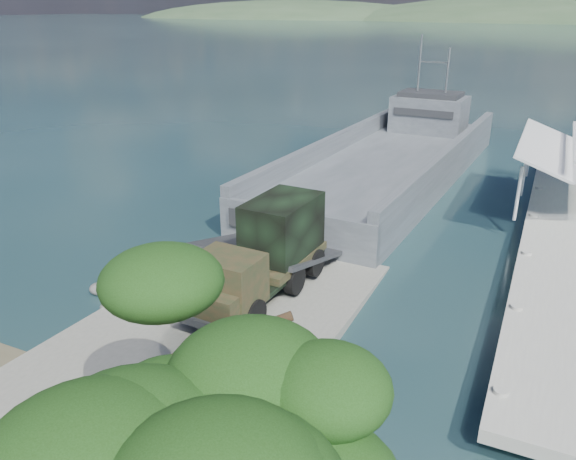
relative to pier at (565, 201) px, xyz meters
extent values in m
plane|color=#173339|center=(-13.00, -18.77, -1.60)|extent=(1400.00, 1400.00, 0.00)
cube|color=slate|center=(-13.00, -19.77, -1.35)|extent=(10.00, 18.00, 0.50)
cube|color=#ABAAA0|center=(0.00, -0.77, -0.60)|extent=(4.00, 44.00, 0.50)
cube|color=#494F56|center=(-12.53, 5.12, -1.12)|extent=(11.43, 32.79, 2.69)
cube|color=#494F56|center=(-17.05, 5.37, 0.88)|extent=(2.40, 32.30, 1.40)
cube|color=#494F56|center=(-8.02, 4.88, 0.88)|extent=(2.40, 32.30, 1.40)
cube|color=#494F56|center=(-13.40, -10.90, -0.52)|extent=(9.70, 0.96, 2.80)
cube|color=#494F56|center=(-11.95, 15.88, 1.85)|extent=(6.69, 4.65, 3.23)
cube|color=#2A2C2F|center=(-11.95, 15.88, 3.68)|extent=(5.56, 3.73, 0.43)
cylinder|color=#96999C|center=(-13.24, 15.95, 6.16)|extent=(0.17, 0.17, 5.39)
cylinder|color=#96999C|center=(-10.66, 15.81, 5.62)|extent=(0.17, 0.17, 4.31)
cylinder|color=black|center=(-13.63, -19.63, -0.41)|extent=(0.55, 1.39, 1.37)
cylinder|color=black|center=(-11.21, -19.76, -0.41)|extent=(0.55, 1.39, 1.37)
cylinder|color=black|center=(-13.43, -16.05, -0.41)|extent=(0.55, 1.39, 1.37)
cylinder|color=black|center=(-11.01, -16.18, -0.41)|extent=(0.55, 1.39, 1.37)
cylinder|color=black|center=(-13.32, -13.95, -0.41)|extent=(0.55, 1.39, 1.37)
cylinder|color=black|center=(-10.89, -14.08, -0.41)|extent=(0.55, 1.39, 1.37)
cube|color=black|center=(-12.25, -16.75, -0.26)|extent=(2.75, 8.13, 0.26)
cube|color=#21331C|center=(-12.41, -19.59, 0.85)|extent=(2.75, 2.25, 2.11)
cube|color=#21331C|center=(-12.48, -20.85, 0.32)|extent=(2.47, 1.08, 1.05)
cube|color=#21331C|center=(-12.17, -15.28, 0.11)|extent=(2.90, 4.99, 0.37)
cube|color=black|center=(-12.16, -15.07, 1.64)|extent=(2.74, 4.14, 2.64)
cube|color=#2A2C2F|center=(-12.51, -21.38, -0.31)|extent=(2.65, 0.41, 0.32)
imported|color=#21331C|center=(-15.92, -20.64, -0.08)|extent=(0.88, 0.75, 2.05)
ellipsoid|color=#19380F|center=(-6.05, -30.22, 4.70)|extent=(6.30, 5.85, 2.70)
ellipsoid|color=#19380F|center=(-9.87, -26.85, 4.70)|extent=(3.15, 3.15, 1.80)
camera|label=1|loc=(-1.49, -37.05, 11.24)|focal=35.00mm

